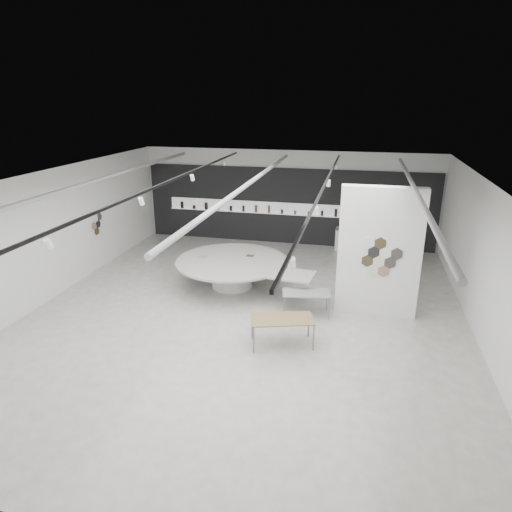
% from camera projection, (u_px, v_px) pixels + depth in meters
% --- Properties ---
extents(room, '(12.02, 14.02, 3.82)m').
position_uv_depth(room, '(241.00, 245.00, 12.09)').
color(room, beige).
rests_on(room, ground).
extents(back_wall_display, '(11.80, 0.27, 3.10)m').
position_uv_depth(back_wall_display, '(285.00, 206.00, 18.63)').
color(back_wall_display, black).
rests_on(back_wall_display, ground).
extents(partition_column, '(2.20, 0.38, 3.60)m').
position_uv_depth(partition_column, '(379.00, 253.00, 12.32)').
color(partition_column, white).
rests_on(partition_column, ground).
extents(display_island, '(4.72, 3.96, 0.91)m').
position_uv_depth(display_island, '(234.00, 270.00, 14.48)').
color(display_island, white).
rests_on(display_island, ground).
extents(sample_table_wood, '(1.66, 1.16, 0.71)m').
position_uv_depth(sample_table_wood, '(282.00, 320.00, 11.06)').
color(sample_table_wood, olive).
rests_on(sample_table_wood, ground).
extents(sample_table_stone, '(1.40, 0.88, 0.67)m').
position_uv_depth(sample_table_stone, '(306.00, 294.00, 12.62)').
color(sample_table_stone, gray).
rests_on(sample_table_stone, ground).
extents(kitchen_counter, '(1.53, 0.61, 1.20)m').
position_uv_depth(kitchen_counter, '(355.00, 240.00, 18.02)').
color(kitchen_counter, white).
rests_on(kitchen_counter, ground).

